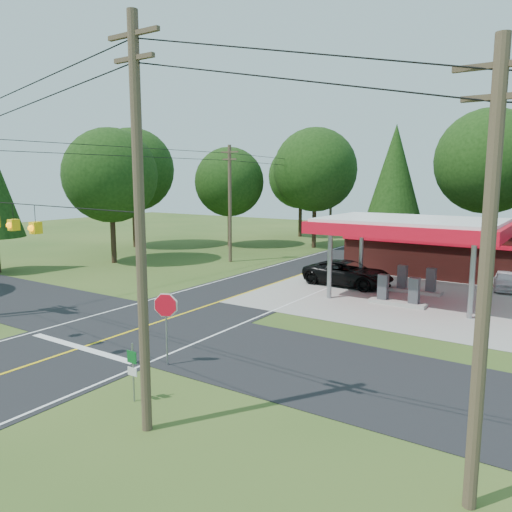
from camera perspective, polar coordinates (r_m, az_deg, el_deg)
The scene contains 16 objects.
ground at distance 25.23m, azimuth -12.81°, elevation -7.97°, with size 120.00×120.00×0.00m, color #2F4C1A.
main_highway at distance 25.23m, azimuth -12.81°, elevation -7.95°, with size 8.00×120.00×0.02m, color black.
cross_road at distance 25.23m, azimuth -12.81°, elevation -7.94°, with size 70.00×7.00×0.02m, color black.
lane_center_yellow at distance 25.22m, azimuth -12.81°, elevation -7.91°, with size 0.15×110.00×0.00m, color yellow.
gas_canopy at distance 30.91m, azimuth 17.24°, elevation 3.01°, with size 10.60×7.40×4.88m.
convenience_store at distance 40.60m, azimuth 22.46°, elevation 0.71°, with size 16.40×7.55×3.80m.
utility_pole_near_right at distance 13.97m, azimuth -13.12°, elevation 3.45°, with size 1.80×0.30×11.50m.
utility_pole_far_left at distance 43.06m, azimuth -3.00°, elevation 6.20°, with size 1.80×0.30×10.00m.
utility_pole_right_b at distance 11.34m, azimuth 24.76°, elevation -2.23°, with size 1.80×0.30×10.00m.
utility_pole_north at distance 56.96m, azimuth 8.55°, elevation 6.32°, with size 0.30×0.30×9.50m.
overhead_beacons at distance 21.43m, azimuth -27.01°, elevation 5.22°, with size 17.04×2.04×1.03m.
treeline_backdrop at distance 43.89m, azimuth 11.22°, elevation 9.08°, with size 70.27×51.59×13.30m.
suv_car at distance 34.30m, azimuth 10.48°, elevation -1.98°, with size 6.05×6.05×1.68m, color black.
sedan_car at distance 36.35m, azimuth 26.60°, elevation -2.52°, with size 3.63×3.63×1.24m, color white.
octagonal_stop_sign at distance 19.51m, azimuth -10.27°, elevation -6.17°, with size 0.92×0.43×2.91m.
route_sign_post at distance 17.00m, azimuth -13.92°, elevation -12.25°, with size 0.40×0.09×1.98m.
Camera 1 is at (17.63, -16.53, 7.23)m, focal length 35.00 mm.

